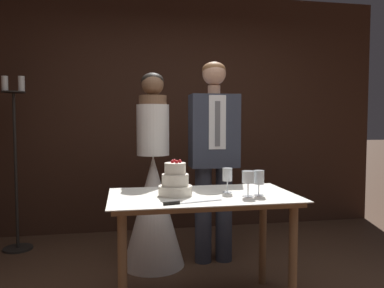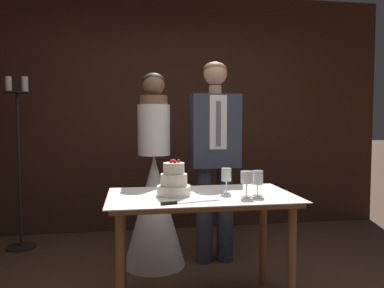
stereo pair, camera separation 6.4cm
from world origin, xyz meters
TOP-DOWN VIEW (x-y plane):
  - wall_back at (0.00, 2.24)m, footprint 4.94×0.12m
  - cake_table at (-0.09, 0.31)m, footprint 1.25×0.71m
  - tiered_cake at (-0.28, 0.32)m, footprint 0.23×0.23m
  - cake_knife at (-0.27, 0.06)m, footprint 0.38×0.10m
  - wine_glass_near at (0.27, 0.21)m, footprint 0.07×0.07m
  - wine_glass_middle at (0.09, 0.35)m, footprint 0.07×0.07m
  - wine_glass_far at (0.19, 0.19)m, footprint 0.08×0.08m
  - bride at (-0.36, 1.10)m, footprint 0.54×0.54m
  - groom at (0.18, 1.10)m, footprint 0.43×0.25m
  - candle_stand at (-1.65, 1.74)m, footprint 0.28×0.28m

SIDE VIEW (x-z plane):
  - bride at x=-0.36m, z-range -0.23..1.45m
  - cake_table at x=-0.09m, z-range 0.28..1.05m
  - cake_knife at x=-0.27m, z-range 0.77..0.79m
  - candle_stand at x=-1.65m, z-range -0.04..1.66m
  - tiered_cake at x=-0.28m, z-range 0.74..0.98m
  - wine_glass_near at x=0.27m, z-range 0.80..0.97m
  - wine_glass_far at x=0.19m, z-range 0.81..0.98m
  - wine_glass_middle at x=0.09m, z-range 0.81..0.98m
  - groom at x=0.18m, z-range 0.11..1.90m
  - wall_back at x=0.00m, z-range 0.00..2.73m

